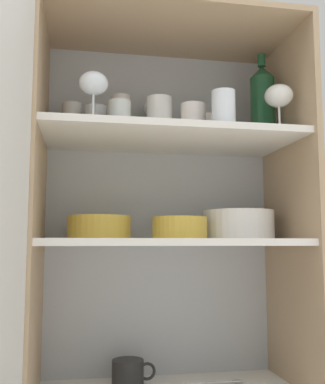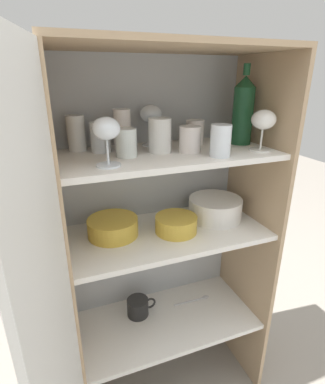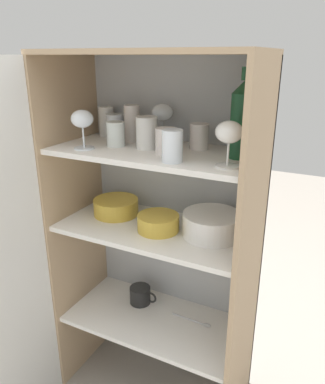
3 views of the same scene
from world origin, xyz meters
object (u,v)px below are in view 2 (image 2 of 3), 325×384
plate_stack_white (215,208)px  mixing_bowl_large (113,226)px  serving_bowl_small (176,223)px  wine_bottle (243,110)px  coffee_mug_primary (138,307)px

plate_stack_white → mixing_bowl_large: size_ratio=1.17×
plate_stack_white → serving_bowl_small: bearing=-165.6°
wine_bottle → coffee_mug_primary: wine_bottle is taller
wine_bottle → coffee_mug_primary: (-0.43, 0.04, -0.85)m
wine_bottle → serving_bowl_small: (-0.29, -0.04, -0.41)m
wine_bottle → mixing_bowl_large: bearing=178.2°
wine_bottle → serving_bowl_small: bearing=-171.5°
plate_stack_white → coffee_mug_primary: (-0.34, 0.04, -0.45)m
coffee_mug_primary → wine_bottle: bearing=-5.9°
serving_bowl_small → wine_bottle: bearing=8.5°
serving_bowl_small → coffee_mug_primary: 0.47m
mixing_bowl_large → coffee_mug_primary: size_ratio=1.44×
mixing_bowl_large → coffee_mug_primary: mixing_bowl_large is taller
plate_stack_white → coffee_mug_primary: 0.56m
plate_stack_white → mixing_bowl_large: bearing=179.0°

